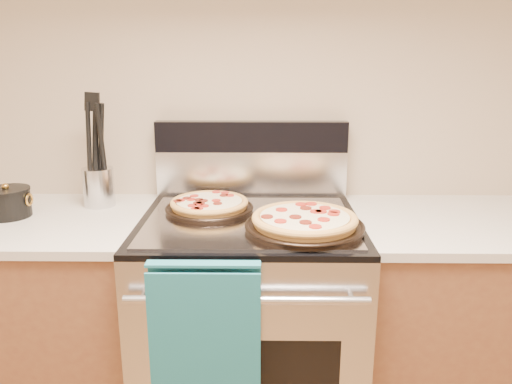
{
  "coord_description": "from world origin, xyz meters",
  "views": [
    {
      "loc": [
        0.04,
        -0.0,
        1.47
      ],
      "look_at": [
        0.02,
        1.55,
        1.04
      ],
      "focal_mm": 35.0,
      "sensor_mm": 36.0,
      "label": 1
    }
  ],
  "objects_px": {
    "pepperoni_pizza_front": "(305,222)",
    "utensil_crock": "(99,187)",
    "saucepan": "(8,204)",
    "range_body": "(250,338)",
    "pepperoni_pizza_back": "(209,205)"
  },
  "relations": [
    {
      "from": "pepperoni_pizza_front",
      "to": "utensil_crock",
      "type": "distance_m",
      "value": 0.83
    },
    {
      "from": "pepperoni_pizza_front",
      "to": "utensil_crock",
      "type": "bearing_deg",
      "value": 157.54
    },
    {
      "from": "utensil_crock",
      "to": "saucepan",
      "type": "xyz_separation_m",
      "value": [
        -0.28,
        -0.14,
        -0.03
      ]
    },
    {
      "from": "range_body",
      "to": "pepperoni_pizza_front",
      "type": "bearing_deg",
      "value": -35.84
    },
    {
      "from": "utensil_crock",
      "to": "saucepan",
      "type": "relative_size",
      "value": 0.95
    },
    {
      "from": "range_body",
      "to": "pepperoni_pizza_front",
      "type": "distance_m",
      "value": 0.55
    },
    {
      "from": "pepperoni_pizza_front",
      "to": "saucepan",
      "type": "height_order",
      "value": "saucepan"
    },
    {
      "from": "utensil_crock",
      "to": "pepperoni_pizza_front",
      "type": "bearing_deg",
      "value": -22.46
    },
    {
      "from": "range_body",
      "to": "pepperoni_pizza_back",
      "type": "xyz_separation_m",
      "value": [
        -0.15,
        0.07,
        0.5
      ]
    },
    {
      "from": "pepperoni_pizza_front",
      "to": "range_body",
      "type": "bearing_deg",
      "value": 144.16
    },
    {
      "from": "pepperoni_pizza_back",
      "to": "pepperoni_pizza_front",
      "type": "distance_m",
      "value": 0.38
    },
    {
      "from": "range_body",
      "to": "pepperoni_pizza_back",
      "type": "distance_m",
      "value": 0.52
    },
    {
      "from": "saucepan",
      "to": "utensil_crock",
      "type": "bearing_deg",
      "value": 26.72
    },
    {
      "from": "range_body",
      "to": "pepperoni_pizza_back",
      "type": "height_order",
      "value": "pepperoni_pizza_back"
    },
    {
      "from": "saucepan",
      "to": "range_body",
      "type": "bearing_deg",
      "value": -2.81
    }
  ]
}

